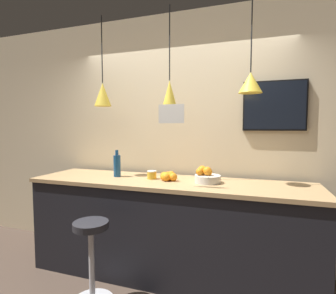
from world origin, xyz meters
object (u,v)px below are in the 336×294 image
at_px(spread_jar, 152,175).
at_px(mounted_tv, 274,106).
at_px(bar_stool, 91,252).
at_px(juice_bottle, 117,165).
at_px(fruit_bowl, 207,177).

relative_size(spread_jar, mounted_tv, 0.16).
distance_m(bar_stool, juice_bottle, 0.96).
xyz_separation_m(fruit_bowl, juice_bottle, (-1.01, 0.00, 0.07)).
distance_m(juice_bottle, spread_jar, 0.43).
bearing_deg(fruit_bowl, bar_stool, -142.59).
relative_size(bar_stool, spread_jar, 7.39).
height_order(fruit_bowl, spread_jar, fruit_bowl).
bearing_deg(mounted_tv, fruit_bowl, -147.93).
xyz_separation_m(spread_jar, mounted_tv, (1.22, 0.39, 0.73)).
bearing_deg(fruit_bowl, spread_jar, 179.96).
xyz_separation_m(bar_stool, juice_bottle, (-0.12, 0.68, 0.67)).
relative_size(bar_stool, juice_bottle, 2.48).
height_order(bar_stool, spread_jar, spread_jar).
bearing_deg(spread_jar, fruit_bowl, -0.04).
xyz_separation_m(bar_stool, spread_jar, (0.30, 0.68, 0.59)).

